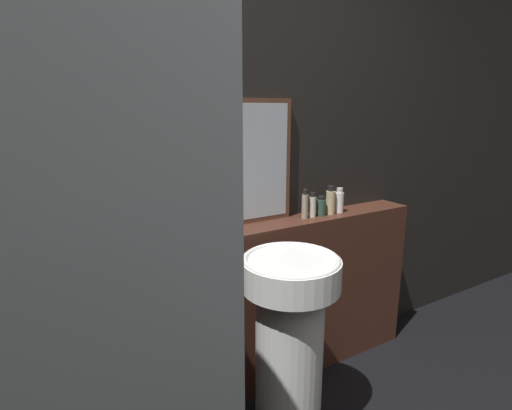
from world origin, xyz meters
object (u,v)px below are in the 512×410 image
shampoo_bottle (305,205)px  hand_soap_bottle (339,201)px  mirror (232,164)px  lotion_bottle (321,207)px  pedestal_sink (289,339)px  towel_stack (139,235)px  body_wash_bottle (330,201)px  conditioner_bottle (312,206)px

shampoo_bottle → hand_soap_bottle: bearing=0.0°
mirror → lotion_bottle: 0.60m
hand_soap_bottle → pedestal_sink: bearing=-147.8°
towel_stack → body_wash_bottle: bearing=0.0°
lotion_bottle → hand_soap_bottle: bearing=0.0°
conditioner_bottle → lotion_bottle: bearing=0.0°
shampoo_bottle → conditioner_bottle: size_ratio=1.17×
mirror → towel_stack: (-0.52, -0.08, -0.27)m
towel_stack → conditioner_bottle: size_ratio=1.42×
pedestal_sink → mirror: 0.90m
shampoo_bottle → conditioner_bottle: 0.06m
shampoo_bottle → body_wash_bottle: (0.19, 0.00, 0.00)m
pedestal_sink → towel_stack: size_ratio=4.56×
shampoo_bottle → hand_soap_bottle: 0.26m
mirror → shampoo_bottle: mirror is taller
conditioner_bottle → towel_stack: bearing=180.0°
conditioner_bottle → hand_soap_bottle: 0.20m
mirror → conditioner_bottle: mirror is taller
shampoo_bottle → lotion_bottle: (0.12, 0.00, -0.02)m
towel_stack → conditioner_bottle: (0.98, 0.00, 0.01)m
mirror → hand_soap_bottle: 0.72m
lotion_bottle → body_wash_bottle: bearing=0.0°
towel_stack → hand_soap_bottle: (1.18, 0.00, 0.01)m
pedestal_sink → towel_stack: bearing=143.8°
pedestal_sink → body_wash_bottle: (0.57, 0.40, 0.50)m
pedestal_sink → conditioner_bottle: (0.44, 0.40, 0.49)m
towel_stack → shampoo_bottle: shampoo_bottle is taller
conditioner_bottle → lotion_bottle: conditioner_bottle is taller
towel_stack → body_wash_bottle: size_ratio=1.21×
conditioner_bottle → hand_soap_bottle: bearing=0.0°
pedestal_sink → body_wash_bottle: size_ratio=5.50×
lotion_bottle → hand_soap_bottle: 0.14m
conditioner_bottle → pedestal_sink: bearing=-137.3°
mirror → body_wash_bottle: (0.60, -0.08, -0.25)m
hand_soap_bottle → mirror: bearing=173.0°
pedestal_sink → shampoo_bottle: size_ratio=5.50×
shampoo_bottle → lotion_bottle: 0.12m
towel_stack → hand_soap_bottle: bearing=0.0°
pedestal_sink → mirror: mirror is taller
pedestal_sink → shampoo_bottle: bearing=46.5°
hand_soap_bottle → conditioner_bottle: bearing=180.0°
mirror → conditioner_bottle: bearing=-9.9°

